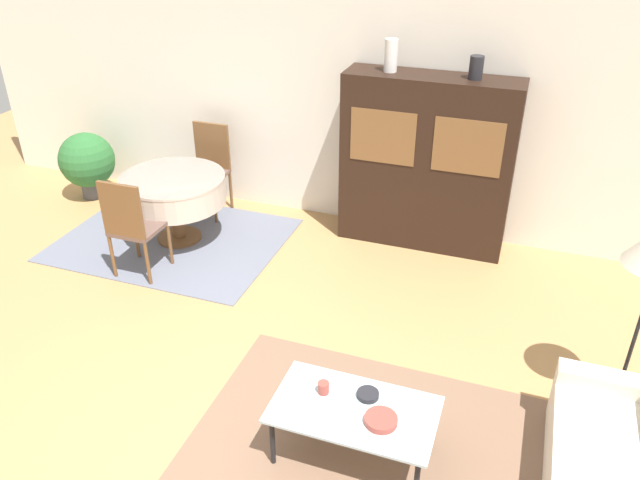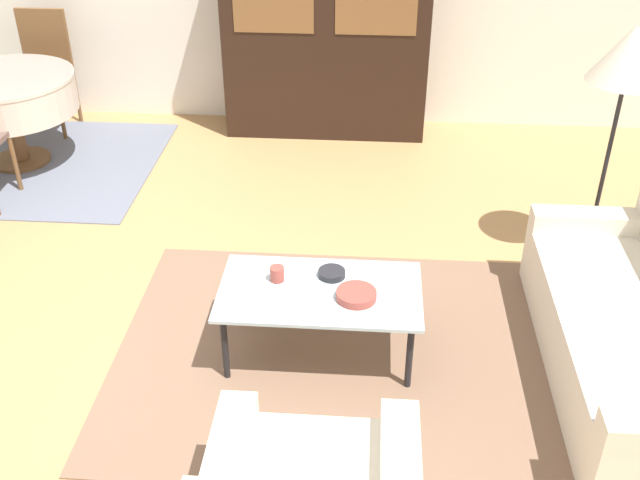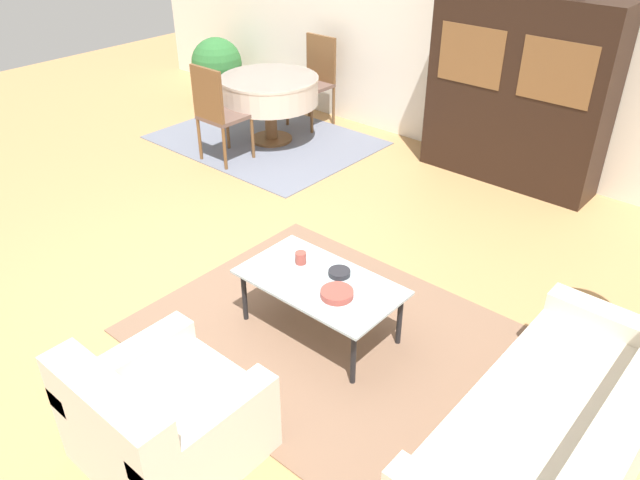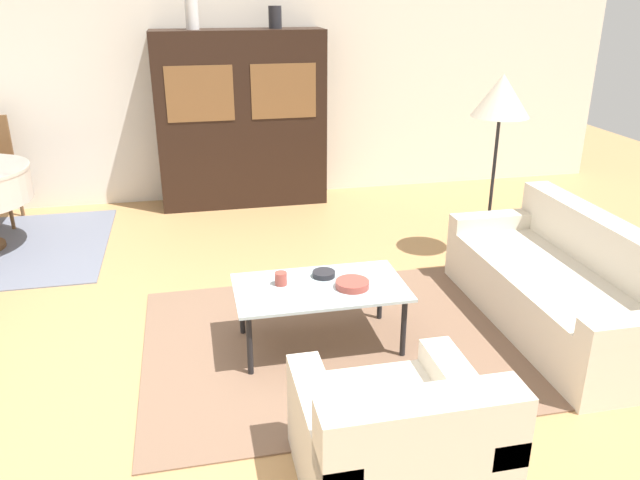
% 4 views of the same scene
% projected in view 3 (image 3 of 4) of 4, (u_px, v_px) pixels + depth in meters
% --- Properties ---
extents(ground_plane, '(14.00, 14.00, 0.00)m').
position_uv_depth(ground_plane, '(215.00, 297.00, 4.71)').
color(ground_plane, tan).
extents(wall_back, '(10.00, 0.06, 2.70)m').
position_uv_depth(wall_back, '(475.00, 29.00, 6.34)').
color(wall_back, silver).
rests_on(wall_back, ground_plane).
extents(area_rug, '(2.54, 1.98, 0.01)m').
position_uv_depth(area_rug, '(334.00, 338.00, 4.30)').
color(area_rug, brown).
rests_on(area_rug, ground_plane).
extents(dining_rug, '(2.39, 1.82, 0.01)m').
position_uv_depth(dining_rug, '(265.00, 140.00, 7.33)').
color(dining_rug, slate).
rests_on(dining_rug, ground_plane).
extents(couch, '(0.83, 1.90, 0.75)m').
position_uv_depth(couch, '(560.00, 437.00, 3.22)').
color(couch, beige).
rests_on(couch, ground_plane).
extents(armchair, '(0.85, 0.84, 0.73)m').
position_uv_depth(armchair, '(162.00, 421.00, 3.31)').
color(armchair, beige).
rests_on(armchair, ground_plane).
extents(coffee_table, '(1.09, 0.62, 0.42)m').
position_uv_depth(coffee_table, '(320.00, 285.00, 4.16)').
color(coffee_table, black).
rests_on(coffee_table, area_rug).
extents(display_cabinet, '(1.75, 0.48, 1.83)m').
position_uv_depth(display_cabinet, '(518.00, 91.00, 6.01)').
color(display_cabinet, black).
rests_on(display_cabinet, ground_plane).
extents(dining_table, '(1.11, 1.11, 0.75)m').
position_uv_depth(dining_table, '(270.00, 91.00, 7.01)').
color(dining_table, brown).
rests_on(dining_table, dining_rug).
extents(dining_chair_near, '(0.44, 0.44, 1.04)m').
position_uv_depth(dining_chair_near, '(217.00, 109.00, 6.51)').
color(dining_chair_near, brown).
rests_on(dining_chair_near, dining_rug).
extents(dining_chair_far, '(0.44, 0.44, 1.04)m').
position_uv_depth(dining_chair_far, '(315.00, 76.00, 7.52)').
color(dining_chair_far, brown).
rests_on(dining_chair_far, dining_rug).
extents(cup, '(0.08, 0.08, 0.08)m').
position_uv_depth(cup, '(301.00, 258.00, 4.30)').
color(cup, '#9E4238').
rests_on(cup, coffee_table).
extents(bowl, '(0.21, 0.21, 0.05)m').
position_uv_depth(bowl, '(337.00, 294.00, 3.98)').
color(bowl, '#9E4238').
rests_on(bowl, coffee_table).
extents(bowl_small, '(0.15, 0.15, 0.04)m').
position_uv_depth(bowl_small, '(339.00, 273.00, 4.19)').
color(bowl_small, '#232328').
rests_on(bowl_small, coffee_table).
extents(potted_plant, '(0.67, 0.67, 0.83)m').
position_uv_depth(potted_plant, '(217.00, 64.00, 8.35)').
color(potted_plant, '#4C4C51').
rests_on(potted_plant, ground_plane).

